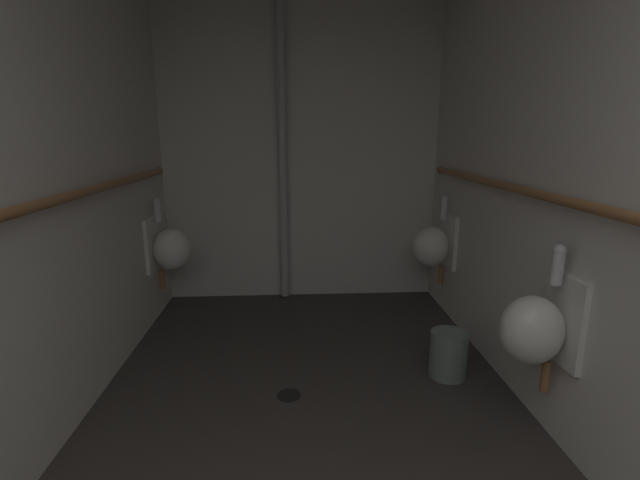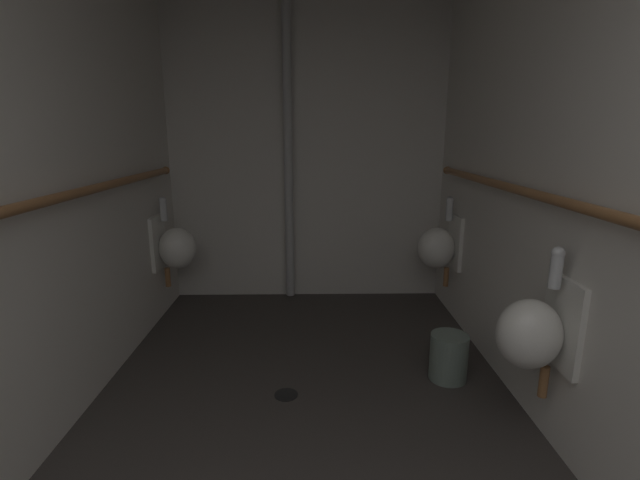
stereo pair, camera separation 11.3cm
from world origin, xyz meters
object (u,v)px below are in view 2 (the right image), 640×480
at_px(urinal_left_mid, 175,247).
at_px(waste_bin, 449,357).
at_px(standpipe_back_wall, 288,156).
at_px(urinal_right_mid, 534,332).
at_px(floor_drain, 286,394).
at_px(urinal_right_far, 439,247).

bearing_deg(urinal_left_mid, waste_bin, -27.53).
bearing_deg(standpipe_back_wall, waste_bin, -53.88).
bearing_deg(urinal_right_mid, floor_drain, 159.75).
bearing_deg(urinal_right_far, urinal_left_mid, 179.12).
distance_m(urinal_right_mid, waste_bin, 0.79).
xyz_separation_m(urinal_right_mid, floor_drain, (-1.20, 0.44, -0.60)).
bearing_deg(standpipe_back_wall, urinal_right_far, -19.96).
xyz_separation_m(standpipe_back_wall, floor_drain, (0.05, -1.62, -1.31)).
height_order(urinal_right_mid, waste_bin, urinal_right_mid).
height_order(urinal_left_mid, standpipe_back_wall, standpipe_back_wall).
bearing_deg(urinal_left_mid, floor_drain, -51.09).
relative_size(urinal_right_far, waste_bin, 2.55).
relative_size(urinal_left_mid, urinal_right_far, 1.00).
xyz_separation_m(urinal_left_mid, urinal_right_far, (2.17, -0.03, 0.00)).
height_order(standpipe_back_wall, floor_drain, standpipe_back_wall).
bearing_deg(waste_bin, urinal_right_mid, -72.90).
height_order(urinal_left_mid, floor_drain, urinal_left_mid).
relative_size(standpipe_back_wall, waste_bin, 8.73).
distance_m(floor_drain, waste_bin, 1.04).
bearing_deg(floor_drain, urinal_right_far, 44.25).
bearing_deg(urinal_right_far, waste_bin, -100.67).
distance_m(standpipe_back_wall, waste_bin, 2.15).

